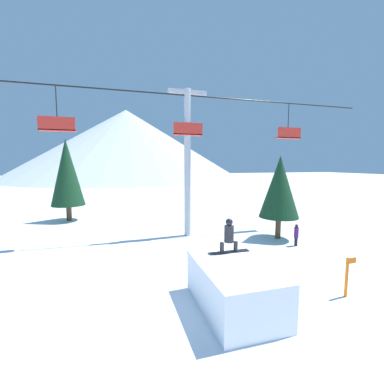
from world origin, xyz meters
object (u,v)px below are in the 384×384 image
snowboarder (229,236)px  trail_marker (347,276)px  snow_ramp (234,287)px  distant_skier (296,234)px  pine_tree_near (280,187)px

snowboarder → trail_marker: size_ratio=1.10×
snow_ramp → snowboarder: 1.74m
trail_marker → distant_skier: bearing=68.5°
snow_ramp → distant_skier: bearing=37.8°
snow_ramp → pine_tree_near: size_ratio=0.67×
trail_marker → pine_tree_near: bearing=73.9°
snow_ramp → snowboarder: bearing=74.3°
snow_ramp → trail_marker: snow_ramp is taller
trail_marker → snow_ramp: bearing=173.6°
snowboarder → pine_tree_near: 7.72m
snow_ramp → distant_skier: 7.67m
snow_ramp → pine_tree_near: 8.97m
pine_tree_near → trail_marker: bearing=-106.1°
snowboarder → trail_marker: (3.71, -1.55, -1.27)m
snowboarder → trail_marker: bearing=-22.7°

